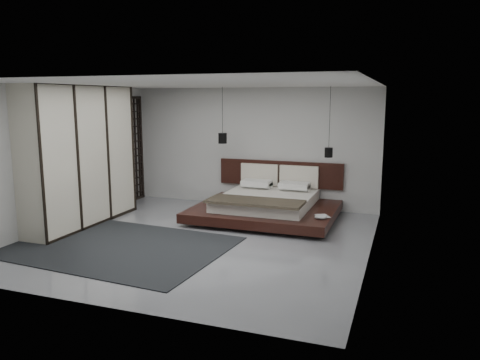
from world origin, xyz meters
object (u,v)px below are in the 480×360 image
at_px(pendant_right, 329,152).
at_px(bed, 267,204).
at_px(lattice_screen, 132,149).
at_px(wardrobe, 80,155).
at_px(pendant_left, 223,138).
at_px(rug, 116,246).

bearing_deg(pendant_right, bed, -158.36).
relative_size(lattice_screen, wardrobe, 0.90).
relative_size(lattice_screen, pendant_right, 1.75).
xyz_separation_m(bed, wardrobe, (-3.41, -1.76, 1.12)).
height_order(pendant_left, pendant_right, same).
relative_size(pendant_left, pendant_right, 0.85).
relative_size(bed, wardrobe, 1.02).
xyz_separation_m(bed, rug, (-1.91, -2.80, -0.29)).
bearing_deg(pendant_right, pendant_left, 180.00).
bearing_deg(pendant_left, lattice_screen, 178.42).
distance_m(bed, pendant_left, 1.88).
bearing_deg(pendant_right, rug, -133.59).
height_order(lattice_screen, pendant_right, pendant_right).
bearing_deg(bed, lattice_screen, 171.48).
bearing_deg(wardrobe, bed, 27.27).
relative_size(bed, pendant_left, 2.32).
xyz_separation_m(pendant_right, wardrobe, (-4.62, -2.24, 0.00)).
relative_size(pendant_right, rug, 0.39).
bearing_deg(rug, pendant_left, 77.99).
relative_size(pendant_left, rug, 0.33).
distance_m(pendant_right, wardrobe, 5.13).
distance_m(bed, pendant_right, 1.72).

